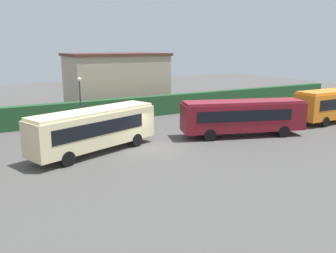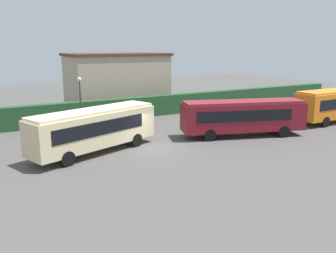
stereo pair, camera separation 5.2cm
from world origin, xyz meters
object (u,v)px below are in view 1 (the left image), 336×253
bus_cream (95,128)px  bus_orange (336,103)px  person_center (216,119)px  lamppost (80,98)px  bus_maroon (243,116)px

bus_cream → bus_orange: bus_orange is taller
bus_cream → person_center: (11.95, 1.53, -0.90)m
bus_cream → person_center: 12.08m
bus_cream → lamppost: (0.76, 6.16, 1.31)m
bus_cream → person_center: bus_cream is taller
bus_maroon → person_center: bus_maroon is taller
bus_cream → bus_orange: size_ratio=1.02×
bus_maroon → bus_orange: size_ratio=1.09×
bus_orange → lamppost: lamppost is taller
person_center → bus_maroon: bearing=-160.2°
bus_maroon → person_center: 3.22m
bus_maroon → bus_cream: bearing=-168.5°
bus_maroon → lamppost: size_ratio=2.16×
bus_cream → bus_orange: (24.49, -1.67, 0.06)m
bus_orange → lamppost: (-23.72, 7.83, 1.25)m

